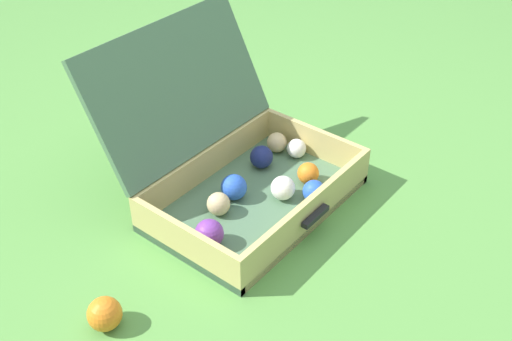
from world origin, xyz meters
name	(u,v)px	position (x,y,z in m)	size (l,w,h in m)	color
ground_plane	(252,225)	(0.00, 0.00, 0.00)	(16.00, 16.00, 0.00)	#569342
open_suitcase	(237,166)	(0.08, 0.13, 0.11)	(0.63, 0.62, 0.49)	#4C7051
stray_ball_on_grass	(105,314)	(-0.51, 0.04, 0.04)	(0.09, 0.09, 0.09)	orange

